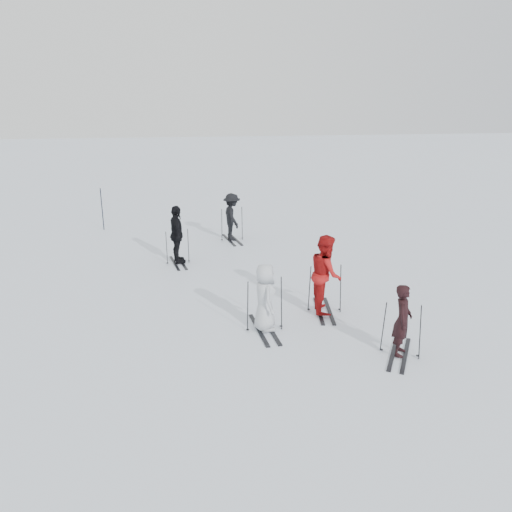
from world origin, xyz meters
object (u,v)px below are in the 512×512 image
Objects in this scene: skier_near_dark at (402,321)px; skier_red at (326,275)px; piste_marker at (102,209)px; skier_grey at (265,298)px; skier_uphill_far at (232,217)px; skier_uphill_left at (177,235)px.

skier_red is at bearing 50.81° from skier_near_dark.
piste_marker is (-6.61, 9.47, -0.13)m from skier_red.
piste_marker is at bearing 62.46° from skier_near_dark.
skier_grey is 0.93× the size of piste_marker.
skier_grey is at bearing 124.60° from skier_red.
skier_uphill_far is 1.03× the size of piste_marker.
skier_red is 1.89m from skier_grey.
skier_uphill_far is at bearing 21.30° from skier_red.
skier_red is at bearing -55.11° from piste_marker.
piste_marker is at bearing 21.36° from skier_uphill_left.
skier_uphill_far is at bearing -49.43° from skier_uphill_left.
skier_near_dark is at bearing -156.59° from skier_uphill_left.
skier_grey reaches higher than skier_near_dark.
skier_red is at bearing -68.48° from skier_grey.
skier_grey is 11.40m from piste_marker.
skier_near_dark is 3.09m from skier_grey.
piste_marker is (-2.98, 4.95, -0.09)m from skier_uphill_left.
piste_marker is at bearing 21.39° from skier_grey.
piste_marker is at bearing 55.20° from skier_uphill_far.
skier_uphill_far reaches higher than skier_grey.
skier_near_dark is 0.78× the size of skier_red.
skier_uphill_left is (-3.63, 4.53, -0.04)m from skier_red.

